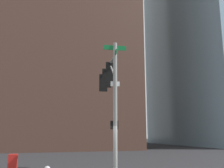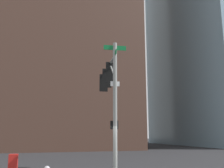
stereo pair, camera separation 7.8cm
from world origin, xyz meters
TOP-DOWN VIEW (x-y plane):
  - signal_pole_assembly at (0.17, -2.10)m, footprint 1.33×5.76m
  - newspaper_box at (5.13, -3.80)m, footprint 0.47×0.58m
  - building_brick_midblock at (-6.68, -39.65)m, footprint 16.46×16.42m

SIDE VIEW (x-z plane):
  - newspaper_box at x=5.13m, z-range 0.00..1.05m
  - signal_pole_assembly at x=0.17m, z-range 1.44..8.11m
  - building_brick_midblock at x=-6.68m, z-range 0.00..45.93m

